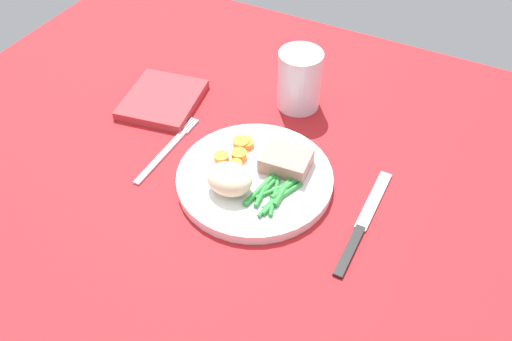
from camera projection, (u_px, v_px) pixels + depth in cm
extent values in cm
cube|color=red|center=(261.00, 178.00, 81.29)|extent=(120.00, 90.00, 2.00)
cylinder|color=white|center=(256.00, 179.00, 78.62)|extent=(23.10, 23.10, 1.60)
cube|color=#B2756B|center=(286.00, 161.00, 78.43)|extent=(7.46, 6.09, 2.49)
ellipsoid|color=beige|center=(229.00, 179.00, 74.65)|extent=(6.71, 5.48, 4.12)
cylinder|color=orange|center=(246.00, 143.00, 82.19)|extent=(2.41, 2.41, 0.95)
cylinder|color=orange|center=(244.00, 142.00, 82.33)|extent=(1.88, 1.88, 1.03)
cylinder|color=orange|center=(239.00, 155.00, 80.12)|extent=(2.05, 2.05, 1.22)
cylinder|color=orange|center=(236.00, 165.00, 78.62)|extent=(1.93, 1.93, 1.23)
cylinder|color=orange|center=(221.00, 157.00, 80.03)|extent=(2.26, 2.26, 0.95)
cylinder|color=orange|center=(241.00, 143.00, 82.17)|extent=(2.57, 2.57, 1.11)
cylinder|color=orange|center=(239.00, 154.00, 80.28)|extent=(2.35, 2.35, 1.23)
cylinder|color=#2D8C38|center=(261.00, 189.00, 75.59)|extent=(2.11, 7.47, 0.86)
cylinder|color=#2D8C38|center=(274.00, 190.00, 75.54)|extent=(3.86, 5.37, 0.64)
cylinder|color=#2D8C38|center=(286.00, 186.00, 75.95)|extent=(1.21, 8.16, 0.89)
cylinder|color=#2D8C38|center=(275.00, 202.00, 73.94)|extent=(1.70, 5.61, 0.70)
cylinder|color=#2D8C38|center=(283.00, 195.00, 74.81)|extent=(3.36, 7.00, 0.67)
cylinder|color=#2D8C38|center=(273.00, 199.00, 74.30)|extent=(1.32, 7.33, 0.65)
cylinder|color=#2D8C38|center=(287.00, 186.00, 75.87)|extent=(2.87, 6.39, 0.88)
cylinder|color=#2D8C38|center=(265.00, 188.00, 75.74)|extent=(1.53, 7.33, 0.75)
cylinder|color=#2D8C38|center=(271.00, 184.00, 76.33)|extent=(1.50, 6.68, 0.63)
cylinder|color=#2D8C38|center=(274.00, 196.00, 74.71)|extent=(2.68, 7.05, 0.63)
cube|color=silver|center=(161.00, 157.00, 82.82)|extent=(1.00, 13.00, 0.40)
cube|color=silver|center=(186.00, 125.00, 88.19)|extent=(0.24, 3.60, 0.40)
cube|color=silver|center=(188.00, 125.00, 88.06)|extent=(0.24, 3.60, 0.40)
cube|color=silver|center=(191.00, 126.00, 87.93)|extent=(0.24, 3.60, 0.40)
cube|color=silver|center=(193.00, 127.00, 87.81)|extent=(0.24, 3.60, 0.40)
cube|color=black|center=(349.00, 251.00, 70.24)|extent=(1.30, 9.00, 0.64)
cube|color=silver|center=(374.00, 200.00, 76.48)|extent=(1.70, 12.00, 0.40)
cylinder|color=silver|center=(299.00, 80.00, 88.66)|extent=(7.34, 7.34, 10.28)
cylinder|color=silver|center=(299.00, 90.00, 90.12)|extent=(6.76, 6.76, 6.19)
cube|color=#B2383D|center=(163.00, 99.00, 92.03)|extent=(14.24, 15.37, 1.51)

